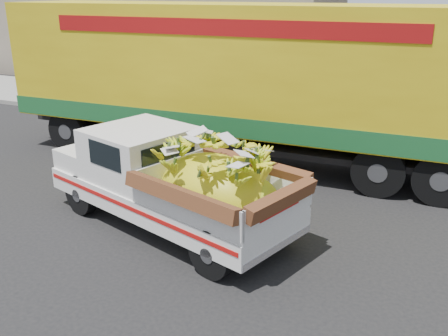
% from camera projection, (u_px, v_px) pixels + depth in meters
% --- Properties ---
extents(ground, '(100.00, 100.00, 0.00)m').
position_uv_depth(ground, '(112.00, 203.00, 10.18)').
color(ground, black).
rests_on(ground, ground).
extents(curb, '(60.00, 0.25, 0.15)m').
position_uv_depth(curb, '(231.00, 129.00, 15.28)').
color(curb, gray).
rests_on(curb, ground).
extents(sidewalk, '(60.00, 4.00, 0.14)m').
position_uv_depth(sidewalk, '(256.00, 114.00, 17.08)').
color(sidewalk, gray).
rests_on(sidewalk, ground).
extents(building_left, '(18.00, 6.00, 5.00)m').
position_uv_depth(building_left, '(149.00, 24.00, 24.44)').
color(building_left, gray).
rests_on(building_left, ground).
extents(pickup_truck, '(5.19, 3.12, 1.71)m').
position_uv_depth(pickup_truck, '(183.00, 184.00, 8.66)').
color(pickup_truck, black).
rests_on(pickup_truck, ground).
extents(semi_trailer, '(12.02, 2.85, 3.80)m').
position_uv_depth(semi_trailer, '(241.00, 77.00, 11.97)').
color(semi_trailer, black).
rests_on(semi_trailer, ground).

